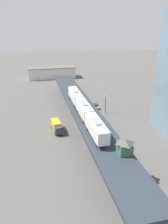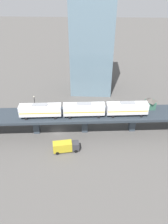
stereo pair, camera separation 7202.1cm
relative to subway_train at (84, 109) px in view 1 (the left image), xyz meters
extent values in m
plane|color=#514F4C|center=(0.71, 8.34, -9.13)|extent=(400.00, 400.00, 0.00)
cube|color=#283039|center=(0.71, 8.34, -2.94)|extent=(16.05, 92.38, 0.80)
cube|color=#333D47|center=(3.92, -30.03, -6.23)|extent=(1.94, 1.94, 5.79)
cube|color=#333D47|center=(2.67, -15.08, -6.23)|extent=(1.94, 1.94, 5.79)
cube|color=#333D47|center=(1.42, -0.13, -6.23)|extent=(1.94, 1.94, 5.79)
cube|color=#333D47|center=(0.16, 14.82, -6.23)|extent=(1.94, 1.94, 5.79)
cube|color=#333D47|center=(-1.09, 29.76, -6.23)|extent=(1.94, 1.94, 5.79)
cube|color=#333D47|center=(-2.34, 44.71, -6.23)|extent=(1.94, 1.94, 5.79)
cube|color=silver|center=(1.05, -12.56, 0.00)|extent=(3.79, 12.19, 3.10)
cube|color=gold|center=(1.05, -12.56, -0.30)|extent=(3.81, 11.96, 0.24)
cube|color=gray|center=(1.05, -12.56, 1.73)|extent=(1.75, 4.30, 0.36)
cylinder|color=black|center=(0.22, -16.84, -2.12)|extent=(0.29, 0.86, 0.84)
cylinder|color=black|center=(2.59, -16.64, -2.12)|extent=(0.29, 0.86, 0.84)
cylinder|color=black|center=(-0.48, -8.47, -2.12)|extent=(0.29, 0.86, 0.84)
cylinder|color=black|center=(1.89, -8.27, -2.12)|extent=(0.29, 0.86, 0.84)
cube|color=silver|center=(0.00, 0.00, 0.00)|extent=(3.79, 12.19, 3.10)
cube|color=gold|center=(0.00, 0.00, -0.30)|extent=(3.81, 11.96, 0.24)
cube|color=gray|center=(0.00, 0.00, 1.73)|extent=(1.75, 4.30, 0.36)
cylinder|color=black|center=(-0.84, -4.28, -2.12)|extent=(0.29, 0.86, 0.84)
cylinder|color=black|center=(1.54, -4.09, -2.12)|extent=(0.29, 0.86, 0.84)
cylinder|color=black|center=(-1.54, 4.09, -2.12)|extent=(0.29, 0.86, 0.84)
cylinder|color=black|center=(0.84, 4.28, -2.12)|extent=(0.29, 0.86, 0.84)
cube|color=silver|center=(-1.05, 12.56, 0.00)|extent=(3.79, 12.19, 3.10)
cube|color=gold|center=(-1.05, 12.56, -0.30)|extent=(3.81, 11.96, 0.24)
cube|color=gray|center=(-1.05, 12.56, 1.73)|extent=(1.75, 4.30, 0.36)
cylinder|color=black|center=(-1.89, 8.27, -2.12)|extent=(0.29, 0.86, 0.84)
cylinder|color=black|center=(0.48, 8.47, -2.12)|extent=(0.29, 0.86, 0.84)
cylinder|color=black|center=(-2.59, 16.64, -2.12)|extent=(0.29, 0.86, 0.84)
cylinder|color=black|center=(-0.22, 16.84, -2.12)|extent=(0.29, 0.86, 0.84)
cube|color=#33604C|center=(5.52, -20.37, -1.29)|extent=(3.02, 3.02, 2.50)
pyramid|color=#4C4742|center=(5.52, -20.37, 0.41)|extent=(3.48, 3.48, 0.90)
cube|color=#AD1E1E|center=(8.11, 3.76, -8.40)|extent=(1.92, 4.45, 0.80)
cube|color=#1E2328|center=(8.11, 3.61, -7.62)|extent=(1.70, 2.24, 0.76)
cylinder|color=black|center=(7.29, 2.30, -8.80)|extent=(0.26, 0.67, 0.66)
cylinder|color=black|center=(9.00, 2.35, -8.80)|extent=(0.26, 0.67, 0.66)
cylinder|color=black|center=(7.21, 5.16, -8.80)|extent=(0.26, 0.67, 0.66)
cylinder|color=black|center=(8.92, 5.21, -8.80)|extent=(0.26, 0.67, 0.66)
cube|color=black|center=(7.02, 11.40, -8.40)|extent=(2.00, 4.48, 0.80)
cube|color=#1E2328|center=(7.03, 11.26, -7.62)|extent=(1.74, 2.27, 0.76)
cylinder|color=black|center=(6.23, 9.94, -8.80)|extent=(0.27, 0.67, 0.66)
cylinder|color=black|center=(7.94, 10.02, -8.80)|extent=(0.27, 0.67, 0.66)
cylinder|color=black|center=(6.10, 12.79, -8.80)|extent=(0.27, 0.67, 0.66)
cylinder|color=black|center=(7.81, 12.87, -8.80)|extent=(0.27, 0.67, 0.66)
cube|color=#B7BABF|center=(7.93, 22.48, -8.40)|extent=(2.85, 4.71, 0.80)
cube|color=#1E2328|center=(7.96, 22.34, -7.62)|extent=(2.14, 2.54, 0.76)
cylinder|color=black|center=(7.46, 20.88, -8.80)|extent=(0.40, 0.70, 0.66)
cylinder|color=black|center=(9.11, 21.31, -8.80)|extent=(0.40, 0.70, 0.66)
cylinder|color=black|center=(6.74, 23.65, -8.80)|extent=(0.40, 0.70, 0.66)
cylinder|color=black|center=(8.39, 24.08, -8.80)|extent=(0.40, 0.70, 0.66)
cube|color=#333338|center=(-7.50, 2.09, -7.48)|extent=(2.54, 2.38, 2.30)
cube|color=gold|center=(-8.19, 5.63, -7.28)|extent=(3.25, 5.54, 2.70)
cylinder|color=black|center=(-8.47, 1.90, -8.63)|extent=(0.53, 1.05, 1.00)
cylinder|color=black|center=(-6.53, 2.28, -8.63)|extent=(0.53, 1.05, 1.00)
cylinder|color=black|center=(-9.50, 6.96, -8.63)|extent=(0.53, 1.05, 1.00)
cylinder|color=black|center=(-7.47, 7.35, -8.63)|extent=(0.53, 1.05, 1.00)
cylinder|color=black|center=(10.93, 17.58, -5.88)|extent=(0.20, 0.20, 6.50)
sphere|color=beige|center=(10.93, 17.58, -2.41)|extent=(0.44, 0.44, 0.44)
cube|color=beige|center=(-8.29, 77.27, -5.93)|extent=(28.72, 12.23, 6.40)
cube|color=#595654|center=(-8.29, 77.27, -2.53)|extent=(29.29, 12.47, 0.40)
camera|label=1|loc=(-8.81, -57.94, 23.26)|focal=35.00mm
camera|label=2|loc=(-53.32, -2.30, 33.81)|focal=35.00mm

